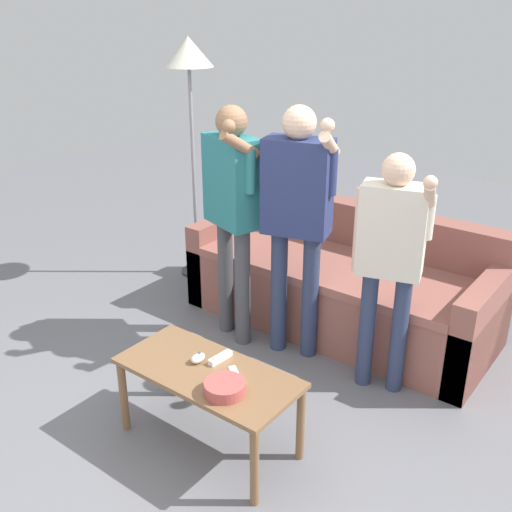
# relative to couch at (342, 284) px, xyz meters

# --- Properties ---
(ground_plane) EXTENTS (12.00, 12.00, 0.00)m
(ground_plane) POSITION_rel_couch_xyz_m (0.14, -1.60, -0.30)
(ground_plane) COLOR slate
(couch) EXTENTS (2.16, 0.88, 0.82)m
(couch) POSITION_rel_couch_xyz_m (0.00, 0.00, 0.00)
(couch) COLOR brown
(couch) RESTS_ON ground
(coffee_table) EXTENTS (0.96, 0.45, 0.46)m
(coffee_table) POSITION_rel_couch_xyz_m (0.10, -1.57, 0.09)
(coffee_table) COLOR brown
(coffee_table) RESTS_ON ground
(snack_bowl) EXTENTS (0.20, 0.20, 0.06)m
(snack_bowl) POSITION_rel_couch_xyz_m (0.29, -1.66, 0.18)
(snack_bowl) COLOR #B24C47
(snack_bowl) RESTS_ON coffee_table
(game_remote_nunchuk) EXTENTS (0.06, 0.09, 0.05)m
(game_remote_nunchuk) POSITION_rel_couch_xyz_m (0.01, -1.54, 0.18)
(game_remote_nunchuk) COLOR white
(game_remote_nunchuk) RESTS_ON coffee_table
(floor_lamp) EXTENTS (0.38, 0.38, 1.93)m
(floor_lamp) POSITION_rel_couch_xyz_m (-1.42, 0.01, 1.40)
(floor_lamp) COLOR #2D2D33
(floor_lamp) RESTS_ON ground
(player_left) EXTENTS (0.46, 0.43, 1.60)m
(player_left) POSITION_rel_couch_xyz_m (-0.49, -0.62, 0.71)
(player_left) COLOR #47474C
(player_left) RESTS_ON ground
(player_center) EXTENTS (0.52, 0.32, 1.63)m
(player_center) POSITION_rel_couch_xyz_m (-0.05, -0.54, 0.73)
(player_center) COLOR #2D3856
(player_center) RESTS_ON ground
(player_right) EXTENTS (0.46, 0.28, 1.45)m
(player_right) POSITION_rel_couch_xyz_m (0.58, -0.55, 0.61)
(player_right) COLOR #2D3856
(player_right) RESTS_ON ground
(game_remote_wand_near) EXTENTS (0.05, 0.15, 0.03)m
(game_remote_wand_near) POSITION_rel_couch_xyz_m (0.09, -1.46, 0.17)
(game_remote_wand_near) COLOR white
(game_remote_wand_near) RESTS_ON coffee_table
(game_remote_wand_far) EXTENTS (0.14, 0.12, 0.03)m
(game_remote_wand_far) POSITION_rel_couch_xyz_m (0.26, -1.54, 0.17)
(game_remote_wand_far) COLOR white
(game_remote_wand_far) RESTS_ON coffee_table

